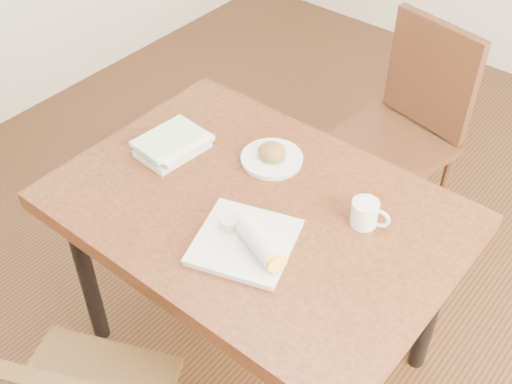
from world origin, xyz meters
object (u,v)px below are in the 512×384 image
Objects in this scene: table at (256,223)px; coffee_mug at (366,213)px; chair_far at (406,123)px; plate_scone at (272,156)px; book_stack at (173,144)px; plate_burrito at (250,242)px.

table is 0.35m from coffee_mug.
chair_far is 0.77m from plate_scone.
book_stack is at bearing -114.51° from chair_far.
book_stack is (-0.67, -0.11, -0.01)m from coffee_mug.
chair_far is 2.80× the size of plate_burrito.
book_stack is (-0.41, -0.90, 0.23)m from chair_far.
chair_far is at bearing 108.60° from coffee_mug.
chair_far is 1.01m from book_stack.
table is 3.53× the size of plate_burrito.
plate_burrito is (0.10, -0.15, 0.11)m from table.
coffee_mug reaches higher than plate_scone.
plate_scone reaches higher than table.
coffee_mug is at bearing 24.63° from table.
chair_far is at bearing 65.49° from book_stack.
plate_burrito is (-0.20, -0.29, -0.01)m from coffee_mug.
chair_far is 4.00× the size of book_stack.
plate_scone is 0.60× the size of plate_burrito.
coffee_mug reaches higher than table.
plate_burrito is at bearing -20.61° from book_stack.
chair_far reaches higher than plate_scone.
table is at bearing 123.65° from plate_burrito.
plate_burrito reaches higher than plate_scone.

